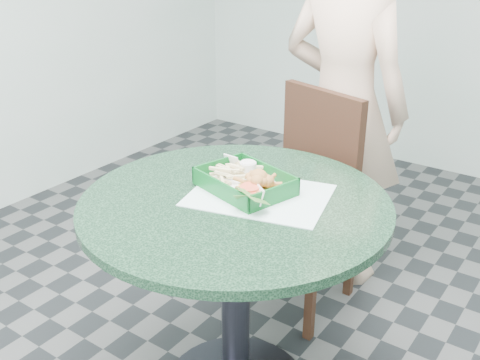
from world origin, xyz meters
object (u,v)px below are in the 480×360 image
Objects in this scene: dining_chair at (307,186)px; crab_sandwich at (262,187)px; cafe_table at (235,252)px; sauce_ramekin at (241,171)px; food_basket at (245,191)px; diner_person at (344,91)px.

dining_chair is 7.18× the size of crab_sandwich.
crab_sandwich is at bearing 54.01° from cafe_table.
cafe_table is 0.27m from sauce_ramekin.
dining_chair is 0.65m from food_basket.
crab_sandwich is 0.14m from sauce_ramekin.
food_basket is 0.09m from sauce_ramekin.
diner_person reaches higher than cafe_table.
dining_chair is at bearing 93.77° from sauce_ramekin.
dining_chair is 3.23× the size of food_basket.
crab_sandwich is at bearing 101.17° from diner_person.
diner_person reaches higher than crab_sandwich.
diner_person reaches higher than food_basket.
diner_person is 6.20× the size of food_basket.
dining_chair is 0.61m from sauce_ramekin.
crab_sandwich reaches higher than food_basket.
sauce_ramekin reaches higher than food_basket.
cafe_table is 0.69m from dining_chair.
diner_person is 0.88m from food_basket.
sauce_ramekin is (0.04, -0.54, 0.27)m from dining_chair.
diner_person is at bearing 91.49° from sauce_ramekin.
sauce_ramekin is (-0.07, 0.13, 0.22)m from cafe_table.
crab_sandwich is at bearing -0.95° from food_basket.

